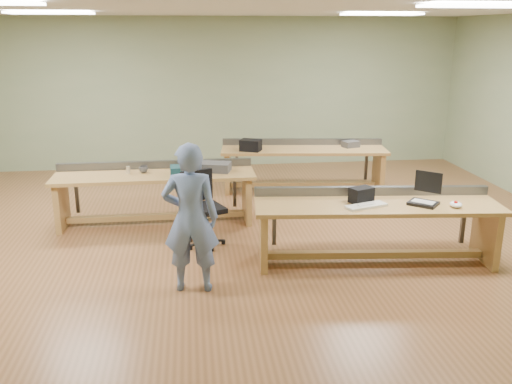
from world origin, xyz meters
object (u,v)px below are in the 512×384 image
task_chair (203,218)px  workbench_mid (155,186)px  mug (144,169)px  drinks_can (128,170)px  laptop_base (423,203)px  parts_bin_teal (183,170)px  parts_bin_grey (214,167)px  workbench_back (303,159)px  person (191,218)px  workbench_front (376,218)px  camera_bag (361,195)px

task_chair → workbench_mid: bearing=101.6°
mug → drinks_can: (-0.22, -0.01, 0.00)m
laptop_base → parts_bin_teal: size_ratio=0.87×
laptop_base → drinks_can: bearing=-166.1°
laptop_base → parts_bin_teal: 3.31m
workbench_mid → parts_bin_grey: (0.86, 0.01, 0.26)m
workbench_back → person: 4.18m
parts_bin_grey → drinks_can: (-1.23, 0.02, -0.01)m
person → mug: (-0.66, 2.27, -0.02)m
workbench_mid → person: person is taller
workbench_front → workbench_mid: size_ratio=1.04×
person → task_chair: bearing=-91.8°
mug → workbench_mid: bearing=-14.7°
workbench_back → person: bearing=-111.8°
mug → workbench_back: bearing=27.8°
workbench_mid → task_chair: 1.16m
workbench_front → drinks_can: workbench_front is taller
task_chair → workbench_back: bearing=29.1°
workbench_front → person: 2.28m
workbench_mid → task_chair: task_chair is taller
workbench_front → mug: size_ratio=23.92×
task_chair → drinks_can: (-1.03, 0.97, 0.45)m
person → task_chair: 1.38m
camera_bag → parts_bin_teal: camera_bag is taller
workbench_back → parts_bin_teal: size_ratio=8.02×
task_chair → person: bearing=-120.0°
person → camera_bag: size_ratio=6.04×
parts_bin_teal → mug: size_ratio=2.94×
mug → workbench_front: bearing=-31.9°
person → task_chair: size_ratio=1.68×
workbench_mid → camera_bag: camera_bag is taller
mug → parts_bin_grey: bearing=-1.7°
workbench_front → task_chair: task_chair is taller
workbench_front → laptop_base: 0.58m
workbench_front → mug: (-2.87, 1.79, 0.24)m
laptop_base → task_chair: size_ratio=0.33×
task_chair → parts_bin_grey: size_ratio=2.08×
workbench_front → workbench_back: same height
task_chair → parts_bin_grey: bearing=54.8°
workbench_mid → person: (0.50, -2.23, 0.26)m
person → workbench_mid: bearing=-72.3°
person → parts_bin_teal: bearing=-82.6°
workbench_back → parts_bin_teal: bearing=-136.0°
laptop_base → task_chair: 2.77m
person → parts_bin_teal: 2.09m
parts_bin_teal → mug: (-0.57, 0.19, -0.01)m
workbench_back → workbench_front: bearing=-79.3°
camera_bag → task_chair: size_ratio=0.28×
workbench_back → laptop_base: 3.42m
workbench_back → laptop_base: workbench_back is taller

